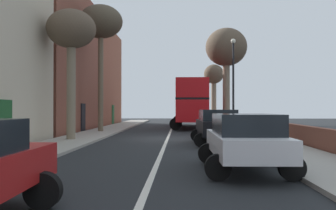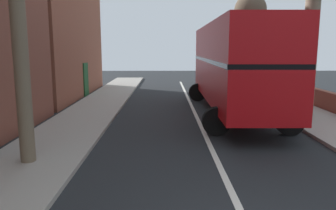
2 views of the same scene
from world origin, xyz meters
The scene contains 2 objects.
double_decker_bus centered at (1.70, 11.91, 2.36)m, with size 3.65×11.36×4.06m.
street_tree_right_3 centered at (4.55, 20.60, 5.25)m, with size 2.22×2.22×6.61m.
Camera 2 is at (-1.41, -3.17, 3.01)m, focal length 35.42 mm.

